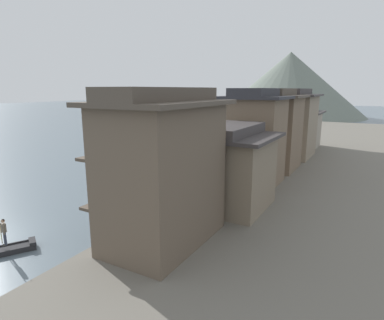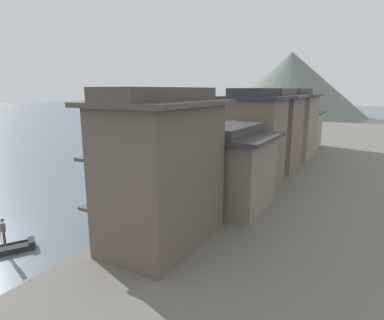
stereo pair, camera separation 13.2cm
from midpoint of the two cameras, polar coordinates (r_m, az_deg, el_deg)
name	(u,v)px [view 2 (the right image)]	position (r m, az deg, el deg)	size (l,w,h in m)	color
riverbank_right	(329,167)	(41.03, 23.10, -1.17)	(18.00, 110.00, 0.57)	#6B665B
boatman_person	(3,229)	(21.54, -30.35, -10.42)	(0.56, 0.32, 3.04)	black
boat_moored_nearest	(190,152)	(47.50, -0.36, 1.40)	(4.24, 1.46, 0.42)	#423328
boat_moored_second	(129,214)	(24.29, -10.93, -9.39)	(1.20, 4.20, 0.78)	brown
boat_moored_third	(273,142)	(57.96, 14.19, 3.15)	(1.01, 3.51, 0.74)	brown
boat_moored_far	(153,154)	(45.31, -6.81, 0.99)	(3.99, 2.35, 0.83)	brown
boat_midriver_drifting	(179,170)	(36.57, -2.28, -1.84)	(5.87, 1.91, 0.68)	#232326
boat_midriver_upstream	(250,157)	(44.96, 10.24, 0.57)	(1.21, 4.48, 0.43)	#423328
house_waterfront_nearest	(162,169)	(18.00, -5.13, -1.59)	(5.53, 7.99, 8.74)	brown
house_waterfront_second	(226,167)	(24.02, 6.18, -1.24)	(7.07, 6.69, 6.14)	#7F705B
house_waterfront_tall	(252,137)	(30.29, 10.77, 3.97)	(6.23, 5.79, 8.74)	#75604C
house_waterfront_narrow	(273,130)	(36.59, 14.31, 5.21)	(6.38, 6.59, 8.74)	#75604C
house_waterfront_far	(291,123)	(44.30, 17.27, 6.21)	(6.63, 8.10, 8.74)	gray
house_waterfront_end	(301,127)	(51.67, 18.79, 5.47)	(6.25, 7.45, 6.14)	gray
hill_far_west	(290,85)	(119.36, 17.02, 12.65)	(50.78, 50.78, 21.69)	slate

